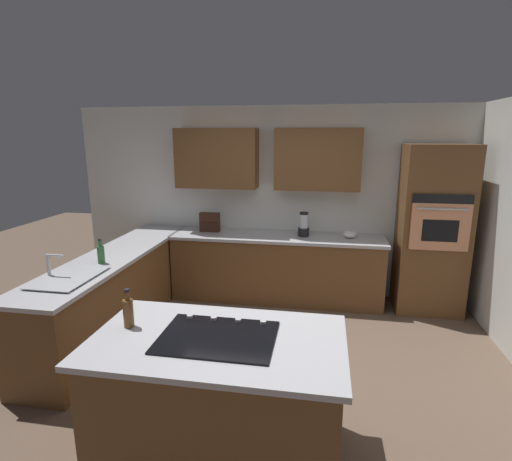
{
  "coord_description": "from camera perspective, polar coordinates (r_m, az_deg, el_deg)",
  "views": [
    {
      "loc": [
        -0.51,
        3.43,
        2.2
      ],
      "look_at": [
        0.29,
        -1.15,
        1.1
      ],
      "focal_mm": 28.01,
      "sensor_mm": 36.0,
      "label": 1
    }
  ],
  "objects": [
    {
      "name": "sink_unit",
      "position": [
        4.15,
        -25.25,
        -5.98
      ],
      "size": [
        0.46,
        0.7,
        0.23
      ],
      "color": "#515456",
      "rests_on": "countertop_side"
    },
    {
      "name": "wall_oven",
      "position": [
        5.44,
        23.88,
        0.05
      ],
      "size": [
        0.8,
        0.66,
        2.11
      ],
      "color": "brown",
      "rests_on": "ground"
    },
    {
      "name": "countertop_side",
      "position": [
        4.79,
        -19.71,
        -3.43
      ],
      "size": [
        0.64,
        2.94,
        0.04
      ],
      "primitive_type": "cube",
      "color": "#B2B2B7",
      "rests_on": "lower_cabinets_side"
    },
    {
      "name": "cooktop",
      "position": [
        2.74,
        -5.48,
        -14.83
      ],
      "size": [
        0.76,
        0.56,
        0.03
      ],
      "color": "black",
      "rests_on": "island_top"
    },
    {
      "name": "wall_back",
      "position": [
        5.55,
        3.73,
        5.73
      ],
      "size": [
        6.0,
        0.44,
        2.6
      ],
      "color": "silver",
      "rests_on": "ground"
    },
    {
      "name": "ground_plane",
      "position": [
        4.1,
        1.27,
        -19.06
      ],
      "size": [
        14.0,
        14.0,
        0.0
      ],
      "primitive_type": "plane",
      "color": "brown"
    },
    {
      "name": "lower_cabinets_side",
      "position": [
        4.94,
        -19.3,
        -8.44
      ],
      "size": [
        0.6,
        2.9,
        0.86
      ],
      "primitive_type": "cube",
      "color": "brown",
      "rests_on": "ground"
    },
    {
      "name": "countertop_back",
      "position": [
        5.35,
        3.01,
        -0.95
      ],
      "size": [
        2.84,
        0.64,
        0.04
      ],
      "primitive_type": "cube",
      "color": "#B2B2B7",
      "rests_on": "lower_cabinets_back"
    },
    {
      "name": "island_base",
      "position": [
        2.99,
        -5.3,
        -22.97
      ],
      "size": [
        1.6,
        0.9,
        0.86
      ],
      "primitive_type": "cube",
      "color": "brown",
      "rests_on": "ground"
    },
    {
      "name": "dish_soap_bottle",
      "position": [
        4.47,
        -21.27,
        -3.1
      ],
      "size": [
        0.07,
        0.07,
        0.26
      ],
      "color": "#336B38",
      "rests_on": "countertop_side"
    },
    {
      "name": "blender",
      "position": [
        5.33,
        6.82,
        0.66
      ],
      "size": [
        0.15,
        0.15,
        0.32
      ],
      "color": "black",
      "rests_on": "countertop_back"
    },
    {
      "name": "oil_bottle",
      "position": [
        2.96,
        -17.77,
        -11.01
      ],
      "size": [
        0.07,
        0.07,
        0.28
      ],
      "color": "brown",
      "rests_on": "island_top"
    },
    {
      "name": "island_top",
      "position": [
        2.75,
        -5.5,
        -15.39
      ],
      "size": [
        1.68,
        0.98,
        0.04
      ],
      "primitive_type": "cube",
      "color": "#B2B2B7",
      "rests_on": "island_base"
    },
    {
      "name": "spice_rack",
      "position": [
        5.58,
        -6.61,
        1.19
      ],
      "size": [
        0.27,
        0.11,
        0.26
      ],
      "color": "#381E14",
      "rests_on": "countertop_back"
    },
    {
      "name": "lower_cabinets_back",
      "position": [
        5.48,
        2.95,
        -5.51
      ],
      "size": [
        2.8,
        0.6,
        0.86
      ],
      "primitive_type": "cube",
      "color": "brown",
      "rests_on": "ground"
    },
    {
      "name": "mixing_bowl",
      "position": [
        5.35,
        13.22,
        -0.54
      ],
      "size": [
        0.17,
        0.17,
        0.09
      ],
      "primitive_type": "ellipsoid",
      "color": "white",
      "rests_on": "countertop_back"
    }
  ]
}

